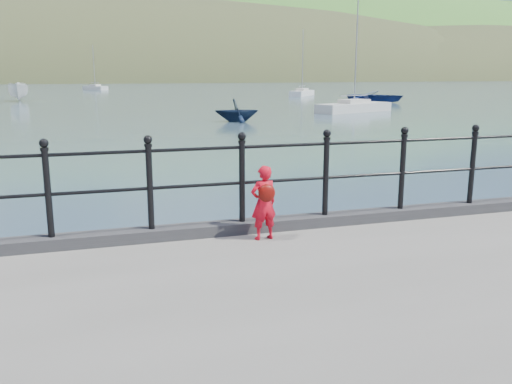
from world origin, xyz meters
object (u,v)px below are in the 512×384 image
object	(u,v)px
launch_white	(19,92)
sailboat_far	(302,93)
sailboat_deep	(95,88)
railing	(197,174)
launch_navy	(237,110)
sailboat_near	(354,108)
child	(264,202)
launch_blue	(375,96)

from	to	relation	value
launch_white	sailboat_far	xyz separation A→B (m)	(34.44, 4.05, -0.70)
launch_white	sailboat_deep	world-z (taller)	sailboat_deep
railing	launch_navy	world-z (taller)	railing
launch_navy	railing	bearing A→B (deg)	169.84
railing	launch_white	world-z (taller)	railing
sailboat_far	sailboat_near	bearing A→B (deg)	-155.00
sailboat_near	sailboat_deep	distance (m)	64.96
child	railing	bearing A→B (deg)	-34.91
launch_blue	sailboat_deep	size ratio (longest dim) A/B	0.74
sailboat_deep	sailboat_near	bearing A→B (deg)	-18.94
launch_white	sailboat_far	bearing A→B (deg)	3.08
launch_blue	sailboat_deep	distance (m)	57.03
child	sailboat_deep	bearing A→B (deg)	-97.84
railing	sailboat_near	xyz separation A→B (m)	(18.79, 32.44, -1.48)
child	sailboat_near	bearing A→B (deg)	-127.14
sailboat_near	launch_blue	bearing A→B (deg)	32.64
sailboat_far	sailboat_deep	bearing A→B (deg)	77.08
sailboat_near	sailboat_deep	bearing A→B (deg)	84.97
launch_navy	sailboat_deep	distance (m)	68.23
railing	sailboat_near	size ratio (longest dim) A/B	1.92
child	launch_white	world-z (taller)	launch_white
railing	launch_navy	size ratio (longest dim) A/B	6.63
child	sailboat_far	size ratio (longest dim) A/B	0.11
launch_blue	launch_white	world-z (taller)	launch_white
sailboat_near	sailboat_far	bearing A→B (deg)	54.23
launch_navy	sailboat_far	xyz separation A→B (m)	(18.27, 34.75, -0.38)
launch_white	sailboat_far	world-z (taller)	sailboat_far
sailboat_near	railing	bearing A→B (deg)	-142.05
launch_blue	sailboat_far	world-z (taller)	sailboat_far
child	launch_navy	world-z (taller)	child
launch_blue	sailboat_near	bearing A→B (deg)	-168.49
launch_navy	sailboat_far	bearing A→B (deg)	-21.92
railing	child	world-z (taller)	railing
launch_blue	child	bearing A→B (deg)	-163.75
railing	child	bearing A→B (deg)	-26.52
railing	launch_navy	xyz separation A→B (m)	(7.67, 26.80, -1.10)
sailboat_far	launch_blue	bearing A→B (deg)	-135.91
launch_white	sailboat_far	distance (m)	34.68
railing	launch_blue	distance (m)	52.50
launch_blue	sailboat_near	world-z (taller)	sailboat_near
sailboat_deep	launch_white	bearing A→B (deg)	-48.58
launch_blue	launch_white	distance (m)	38.21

